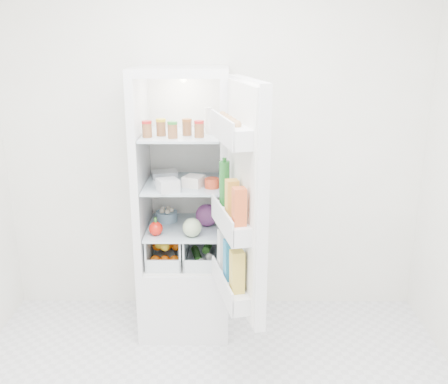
{
  "coord_description": "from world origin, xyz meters",
  "views": [
    {
      "loc": [
        0.09,
        -1.98,
        1.98
      ],
      "look_at": [
        0.07,
        0.95,
        1.07
      ],
      "focal_mm": 40.0,
      "sensor_mm": 36.0,
      "label": 1
    }
  ],
  "objects_px": {
    "red_cabbage": "(207,215)",
    "mushroom_bowl": "(167,216)",
    "fridge_door": "(241,205)",
    "refrigerator": "(185,234)"
  },
  "relations": [
    {
      "from": "red_cabbage",
      "to": "mushroom_bowl",
      "type": "xyz_separation_m",
      "value": [
        -0.28,
        0.09,
        -0.04
      ]
    },
    {
      "from": "refrigerator",
      "to": "mushroom_bowl",
      "type": "xyz_separation_m",
      "value": [
        -0.13,
        0.04,
        0.12
      ]
    },
    {
      "from": "fridge_door",
      "to": "mushroom_bowl",
      "type": "bearing_deg",
      "value": 23.09
    },
    {
      "from": "red_cabbage",
      "to": "fridge_door",
      "type": "distance_m",
      "value": 0.68
    },
    {
      "from": "mushroom_bowl",
      "to": "fridge_door",
      "type": "xyz_separation_m",
      "value": [
        0.5,
        -0.67,
        0.31
      ]
    },
    {
      "from": "red_cabbage",
      "to": "fridge_door",
      "type": "xyz_separation_m",
      "value": [
        0.22,
        -0.58,
        0.27
      ]
    },
    {
      "from": "red_cabbage",
      "to": "mushroom_bowl",
      "type": "bearing_deg",
      "value": 162.38
    },
    {
      "from": "mushroom_bowl",
      "to": "fridge_door",
      "type": "distance_m",
      "value": 0.9
    },
    {
      "from": "refrigerator",
      "to": "fridge_door",
      "type": "height_order",
      "value": "refrigerator"
    },
    {
      "from": "mushroom_bowl",
      "to": "red_cabbage",
      "type": "bearing_deg",
      "value": -17.62
    }
  ]
}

